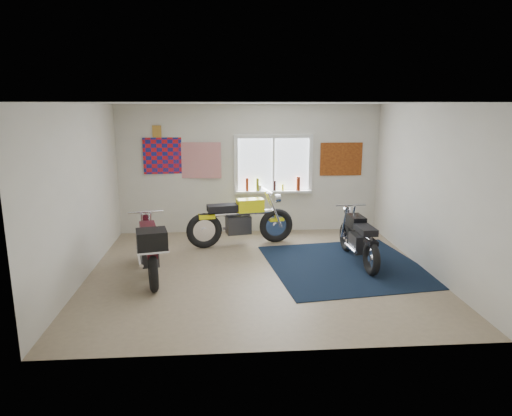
{
  "coord_description": "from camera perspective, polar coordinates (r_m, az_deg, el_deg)",
  "views": [
    {
      "loc": [
        -0.57,
        -7.06,
        2.67
      ],
      "look_at": [
        -0.02,
        0.4,
        0.98
      ],
      "focal_mm": 32.0,
      "sensor_mm": 36.0,
      "label": 1
    }
  ],
  "objects": [
    {
      "name": "maroon_tourer",
      "position": [
        7.27,
        -13.14,
        -4.96
      ],
      "size": [
        0.8,
        1.9,
        0.97
      ],
      "rotation": [
        0.0,
        0.0,
        1.79
      ],
      "color": "black",
      "rests_on": "ground"
    },
    {
      "name": "triumph_poster",
      "position": [
        9.93,
        10.59,
        6.03
      ],
      "size": [
        0.9,
        0.03,
        0.7
      ],
      "primitive_type": "cube",
      "color": "#A54C14",
      "rests_on": "room_shell"
    },
    {
      "name": "room_shell",
      "position": [
        7.15,
        0.41,
        4.45
      ],
      "size": [
        5.5,
        5.5,
        5.5
      ],
      "color": "white",
      "rests_on": "ground"
    },
    {
      "name": "oil_bottles",
      "position": [
        9.66,
        2.25,
        2.94
      ],
      "size": [
        1.17,
        0.09,
        0.3
      ],
      "color": "maroon",
      "rests_on": "window_assembly"
    },
    {
      "name": "navy_rug",
      "position": [
        7.97,
        11.11,
        -7.04
      ],
      "size": [
        2.81,
        2.9,
        0.01
      ],
      "primitive_type": "cube",
      "rotation": [
        0.0,
        0.0,
        0.13
      ],
      "color": "black",
      "rests_on": "ground"
    },
    {
      "name": "ground",
      "position": [
        7.56,
        0.39,
        -7.94
      ],
      "size": [
        5.5,
        5.5,
        0.0
      ],
      "primitive_type": "plane",
      "color": "#9E896B",
      "rests_on": "ground"
    },
    {
      "name": "window_assembly",
      "position": [
        9.67,
        2.19,
        4.98
      ],
      "size": [
        1.66,
        0.17,
        1.26
      ],
      "color": "white",
      "rests_on": "room_shell"
    },
    {
      "name": "yellow_triumph",
      "position": [
        8.84,
        -1.96,
        -1.69
      ],
      "size": [
        2.11,
        0.69,
        1.07
      ],
      "rotation": [
        0.0,
        0.0,
        0.2
      ],
      "color": "black",
      "rests_on": "ground"
    },
    {
      "name": "flag_display",
      "position": [
        9.64,
        -12.29,
        9.34
      ],
      "size": [
        1.6,
        0.1,
        1.17
      ],
      "color": "red",
      "rests_on": "room_shell"
    },
    {
      "name": "black_chrome_bike",
      "position": [
        8.07,
        12.68,
        -3.85
      ],
      "size": [
        0.56,
        1.83,
        0.94
      ],
      "rotation": [
        0.0,
        0.0,
        1.62
      ],
      "color": "black",
      "rests_on": "navy_rug"
    }
  ]
}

